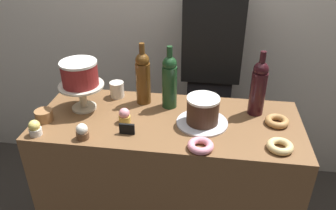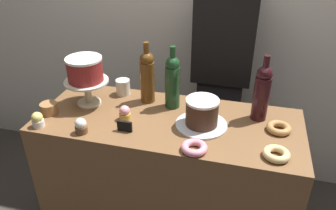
{
  "view_description": "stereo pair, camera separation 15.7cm",
  "coord_description": "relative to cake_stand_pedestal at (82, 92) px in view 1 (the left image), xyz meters",
  "views": [
    {
      "loc": [
        0.19,
        -1.36,
        1.75
      ],
      "look_at": [
        0.0,
        0.0,
        0.97
      ],
      "focal_mm": 35.51,
      "sensor_mm": 36.0,
      "label": 1
    },
    {
      "loc": [
        0.35,
        -1.33,
        1.75
      ],
      "look_at": [
        0.0,
        0.0,
        0.97
      ],
      "focal_mm": 35.51,
      "sensor_mm": 36.0,
      "label": 2
    }
  ],
  "objects": [
    {
      "name": "cake_stand_pedestal",
      "position": [
        0.0,
        0.0,
        0.0
      ],
      "size": [
        0.22,
        0.22,
        0.14
      ],
      "color": "beige",
      "rests_on": "display_counter"
    },
    {
      "name": "silver_serving_platter",
      "position": [
        0.61,
        -0.06,
        -0.09
      ],
      "size": [
        0.24,
        0.24,
        0.01
      ],
      "color": "silver",
      "rests_on": "display_counter"
    },
    {
      "name": "cupcake_strawberry",
      "position": [
        0.24,
        -0.1,
        -0.06
      ],
      "size": [
        0.06,
        0.06,
        0.07
      ],
      "color": "gold",
      "rests_on": "display_counter"
    },
    {
      "name": "white_layer_cake",
      "position": [
        0.0,
        0.0,
        0.1
      ],
      "size": [
        0.18,
        0.18,
        0.12
      ],
      "color": "maroon",
      "rests_on": "cake_stand_pedestal"
    },
    {
      "name": "donut_maple",
      "position": [
        0.96,
        -0.01,
        -0.08
      ],
      "size": [
        0.11,
        0.11,
        0.03
      ],
      "color": "#B27F47",
      "rests_on": "display_counter"
    },
    {
      "name": "chocolate_round_cake",
      "position": [
        0.61,
        -0.06,
        -0.02
      ],
      "size": [
        0.15,
        0.15,
        0.13
      ],
      "color": "#3D2619",
      "rests_on": "silver_serving_platter"
    },
    {
      "name": "display_counter",
      "position": [
        0.44,
        -0.05,
        -0.54
      ],
      "size": [
        1.29,
        0.53,
        0.89
      ],
      "color": "brown",
      "rests_on": "ground_plane"
    },
    {
      "name": "cupcake_vanilla",
      "position": [
        0.09,
        -0.26,
        -0.06
      ],
      "size": [
        0.06,
        0.06,
        0.07
      ],
      "color": "brown",
      "rests_on": "display_counter"
    },
    {
      "name": "donut_glazed",
      "position": [
        0.94,
        -0.22,
        -0.08
      ],
      "size": [
        0.11,
        0.11,
        0.03
      ],
      "color": "#E0C17F",
      "rests_on": "display_counter"
    },
    {
      "name": "wine_bottle_amber",
      "position": [
        0.29,
        0.11,
        0.05
      ],
      "size": [
        0.08,
        0.08,
        0.33
      ],
      "color": "#5B3814",
      "rests_on": "display_counter"
    },
    {
      "name": "cookie_stack",
      "position": [
        -0.15,
        -0.14,
        -0.06
      ],
      "size": [
        0.08,
        0.08,
        0.05
      ],
      "color": "olive",
      "rests_on": "display_counter"
    },
    {
      "name": "coffee_cup_ceramic",
      "position": [
        0.13,
        0.15,
        -0.05
      ],
      "size": [
        0.08,
        0.08,
        0.08
      ],
      "color": "silver",
      "rests_on": "display_counter"
    },
    {
      "name": "wine_bottle_dark_red",
      "position": [
        0.86,
        0.08,
        0.05
      ],
      "size": [
        0.08,
        0.08,
        0.33
      ],
      "color": "black",
      "rests_on": "display_counter"
    },
    {
      "name": "wine_bottle_green",
      "position": [
        0.43,
        0.09,
        0.05
      ],
      "size": [
        0.08,
        0.08,
        0.33
      ],
      "color": "#193D1E",
      "rests_on": "display_counter"
    },
    {
      "name": "donut_pink",
      "position": [
        0.61,
        -0.26,
        -0.08
      ],
      "size": [
        0.11,
        0.11,
        0.03
      ],
      "color": "pink",
      "rests_on": "display_counter"
    },
    {
      "name": "price_sign_chalkboard",
      "position": [
        0.27,
        -0.19,
        -0.07
      ],
      "size": [
        0.07,
        0.01,
        0.05
      ],
      "color": "black",
      "rests_on": "display_counter"
    },
    {
      "name": "cupcake_lemon",
      "position": [
        -0.13,
        -0.26,
        -0.06
      ],
      "size": [
        0.06,
        0.06,
        0.07
      ],
      "color": "white",
      "rests_on": "display_counter"
    },
    {
      "name": "barista_figure",
      "position": [
        0.63,
        0.58,
        -0.14
      ],
      "size": [
        0.36,
        0.22,
        1.6
      ],
      "color": "black",
      "rests_on": "ground_plane"
    }
  ]
}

